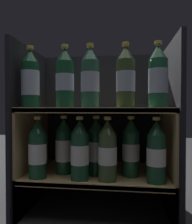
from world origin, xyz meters
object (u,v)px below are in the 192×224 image
at_px(bottle_lower_back_1, 96,148).
at_px(bottle_upper_front_3, 126,78).
at_px(bottle_upper_front_1, 65,79).
at_px(bottle_lower_back_2, 131,149).
at_px(bottle_lower_front_2, 107,152).
at_px(bottle_upper_front_2, 90,79).
at_px(bottle_lower_front_3, 156,153).
at_px(bottle_upper_front_0, 30,80).
at_px(bottle_lower_front_1, 80,151).
at_px(bottle_upper_front_4, 158,78).
at_px(bottle_lower_back_0, 64,147).
at_px(bottle_lower_front_0, 38,150).

bearing_deg(bottle_lower_back_1, bottle_upper_front_3, -32.53).
distance_m(bottle_upper_front_1, bottle_lower_back_2, 0.44).
distance_m(bottle_lower_front_2, bottle_lower_back_2, 0.14).
xyz_separation_m(bottle_lower_back_1, bottle_lower_back_2, (0.16, -0.00, 0.00)).
xyz_separation_m(bottle_upper_front_2, bottle_lower_front_3, (0.28, -0.00, -0.32)).
relative_size(bottle_upper_front_0, bottle_lower_front_2, 1.00).
bearing_deg(bottle_upper_front_2, bottle_upper_front_0, -180.00).
bearing_deg(bottle_lower_front_1, bottle_lower_front_3, -0.00).
bearing_deg(bottle_lower_back_2, bottle_upper_front_2, -153.70).
distance_m(bottle_upper_front_4, bottle_lower_front_2, 0.38).
bearing_deg(bottle_upper_front_3, bottle_lower_back_2, 73.87).
xyz_separation_m(bottle_upper_front_2, bottle_upper_front_3, (0.15, 0.00, -0.00)).
xyz_separation_m(bottle_upper_front_1, bottle_lower_back_0, (-0.03, 0.09, -0.32)).
xyz_separation_m(bottle_lower_front_1, bottle_lower_back_1, (0.06, 0.09, -0.00)).
bearing_deg(bottle_lower_front_3, bottle_lower_front_0, -180.00).
bearing_deg(bottle_lower_back_1, bottle_lower_front_3, -18.30).
bearing_deg(bottle_lower_back_1, bottle_lower_front_1, -124.67).
bearing_deg(bottle_upper_front_3, bottle_lower_front_2, 180.00).
relative_size(bottle_upper_front_0, bottle_lower_front_1, 1.00).
xyz_separation_m(bottle_upper_front_2, bottle_lower_front_1, (-0.05, 0.00, -0.32)).
relative_size(bottle_upper_front_3, bottle_lower_front_0, 1.00).
relative_size(bottle_lower_back_0, bottle_lower_back_1, 1.00).
distance_m(bottle_upper_front_1, bottle_upper_front_4, 0.40).
bearing_deg(bottle_upper_front_3, bottle_upper_front_4, -0.00).
height_order(bottle_upper_front_1, bottle_upper_front_4, same).
bearing_deg(bottle_lower_front_2, bottle_lower_back_1, 124.67).
xyz_separation_m(bottle_upper_front_3, bottle_lower_back_2, (0.03, 0.09, -0.32)).
height_order(bottle_upper_front_2, bottle_lower_front_2, bottle_upper_front_2).
relative_size(bottle_upper_front_3, bottle_lower_back_1, 1.00).
height_order(bottle_lower_front_0, bottle_lower_front_1, same).
distance_m(bottle_lower_front_3, bottle_lower_back_2, 0.14).
xyz_separation_m(bottle_lower_back_0, bottle_lower_back_1, (0.16, 0.00, 0.00)).
bearing_deg(bottle_upper_front_0, bottle_lower_back_1, 17.07).
height_order(bottle_upper_front_1, bottle_lower_back_0, bottle_upper_front_1).
relative_size(bottle_upper_front_2, bottle_lower_back_2, 1.00).
height_order(bottle_upper_front_2, bottle_upper_front_3, same).
xyz_separation_m(bottle_upper_front_4, bottle_lower_front_1, (-0.34, 0.00, -0.32)).
relative_size(bottle_upper_front_0, bottle_upper_front_3, 1.00).
relative_size(bottle_upper_front_1, bottle_lower_front_3, 1.00).
bearing_deg(bottle_upper_front_0, bottle_lower_front_1, 0.00).
xyz_separation_m(bottle_upper_front_2, bottle_upper_front_4, (0.29, -0.00, -0.00)).
xyz_separation_m(bottle_upper_front_4, bottle_lower_back_2, (-0.11, 0.09, -0.32)).
height_order(bottle_upper_front_2, bottle_lower_back_0, bottle_upper_front_2).
relative_size(bottle_upper_front_3, bottle_lower_front_2, 1.00).
relative_size(bottle_upper_front_1, bottle_lower_back_2, 1.00).
bearing_deg(bottle_lower_back_1, bottle_upper_front_1, -145.33).
relative_size(bottle_upper_front_3, bottle_lower_back_2, 1.00).
bearing_deg(bottle_upper_front_2, bottle_upper_front_1, 180.00).
xyz_separation_m(bottle_upper_front_4, bottle_lower_back_1, (-0.27, 0.09, -0.32)).
relative_size(bottle_lower_front_1, bottle_lower_back_2, 1.00).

